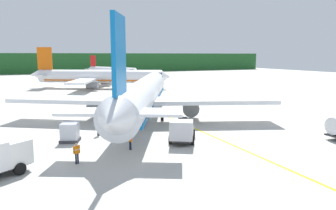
{
  "coord_description": "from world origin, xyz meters",
  "views": [
    {
      "loc": [
        -20.34,
        -22.69,
        8.64
      ],
      "look_at": [
        -6.13,
        9.51,
        3.03
      ],
      "focal_mm": 33.64,
      "sensor_mm": 36.0,
      "label": 1
    }
  ],
  "objects": [
    {
      "name": "airliner_far_taxiway",
      "position": [
        10.24,
        103.61,
        2.41
      ],
      "size": [
        23.06,
        27.26,
        8.46
      ],
      "color": "white",
      "rests_on": "ground"
    },
    {
      "name": "airliner_mid_apron",
      "position": [
        -3.85,
        59.64,
        3.04
      ],
      "size": [
        34.08,
        28.86,
        10.65
      ],
      "color": "white",
      "rests_on": "ground"
    },
    {
      "name": "crew_marshaller",
      "position": [
        -12.23,
        4.25,
        0.99
      ],
      "size": [
        0.29,
        0.62,
        1.67
      ],
      "color": "#191E33",
      "rests_on": "ground"
    },
    {
      "name": "airliner_foreground",
      "position": [
        -6.47,
        16.98,
        3.39
      ],
      "size": [
        32.78,
        38.83,
        11.9
      ],
      "color": "silver",
      "rests_on": "ground"
    },
    {
      "name": "ground",
      "position": [
        0.0,
        48.0,
        -0.1
      ],
      "size": [
        240.0,
        320.0,
        0.2
      ],
      "primitive_type": "cube",
      "color": "#B7B5AD"
    },
    {
      "name": "crew_loader_right",
      "position": [
        -13.84,
        10.74,
        1.05
      ],
      "size": [
        0.58,
        0.4,
        1.77
      ],
      "color": "#191E33",
      "rests_on": "ground"
    },
    {
      "name": "apron_guide_line",
      "position": [
        -2.71,
        12.49,
        0.01
      ],
      "size": [
        0.3,
        60.0,
        0.01
      ],
      "primitive_type": "cube",
      "color": "yellow",
      "rests_on": "ground"
    },
    {
      "name": "airliner_distant",
      "position": [
        -2.6,
        168.23,
        1.86
      ],
      "size": [
        18.81,
        16.52,
        6.54
      ],
      "color": "white",
      "rests_on": "ground"
    },
    {
      "name": "distant_treeline",
      "position": [
        0.0,
        137.03,
        4.73
      ],
      "size": [
        216.0,
        6.0,
        9.47
      ],
      "primitive_type": "cube",
      "color": "#1E5123",
      "rests_on": "ground"
    },
    {
      "name": "service_truck_baggage",
      "position": [
        -6.79,
        4.56,
        1.19
      ],
      "size": [
        4.77,
        6.11,
        2.56
      ],
      "color": "silver",
      "rests_on": "ground"
    },
    {
      "name": "cargo_container_near",
      "position": [
        -16.96,
        9.38,
        0.98
      ],
      "size": [
        2.32,
        2.32,
        2.07
      ],
      "color": "#333338",
      "rests_on": "ground"
    },
    {
      "name": "crew_loader_left",
      "position": [
        -17.25,
        2.38,
        1.01
      ],
      "size": [
        0.58,
        0.39,
        1.71
      ],
      "color": "#191E33",
      "rests_on": "ground"
    }
  ]
}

